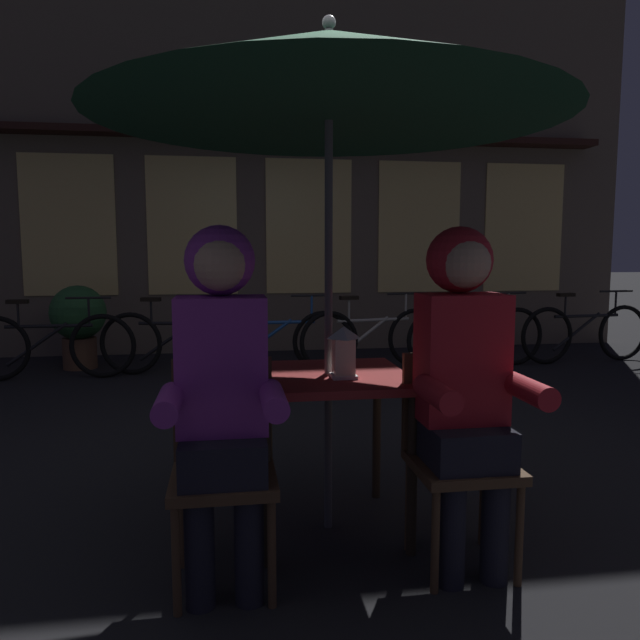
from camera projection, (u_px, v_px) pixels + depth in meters
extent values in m
plane|color=black|center=(328.00, 527.00, 2.88)|extent=(60.00, 60.00, 0.00)
cube|color=maroon|center=(328.00, 377.00, 2.80)|extent=(0.72, 0.72, 0.04)
cylinder|color=#2D2319|center=(266.00, 484.00, 2.49)|extent=(0.04, 0.04, 0.70)
cylinder|color=#2D2319|center=(412.00, 475.00, 2.58)|extent=(0.04, 0.04, 0.70)
cylinder|color=#2D2319|center=(258.00, 438.00, 3.10)|extent=(0.04, 0.04, 0.70)
cylinder|color=#2D2319|center=(377.00, 432.00, 3.19)|extent=(0.04, 0.04, 0.70)
cylinder|color=#4C4C51|center=(329.00, 290.00, 2.75)|extent=(0.04, 0.04, 2.25)
cone|color=#19472D|center=(329.00, 75.00, 2.65)|extent=(2.10, 2.10, 0.38)
sphere|color=#4C4C51|center=(329.00, 22.00, 2.62)|extent=(0.06, 0.06, 0.06)
cube|color=white|center=(344.00, 376.00, 2.70)|extent=(0.11, 0.11, 0.02)
cube|color=white|center=(344.00, 356.00, 2.69)|extent=(0.09, 0.09, 0.16)
pyramid|color=white|center=(344.00, 332.00, 2.68)|extent=(0.11, 0.11, 0.06)
cube|color=#513823|center=(224.00, 480.00, 2.33)|extent=(0.40, 0.40, 0.04)
cylinder|color=#513823|center=(272.00, 554.00, 2.21)|extent=(0.03, 0.03, 0.41)
cylinder|color=#513823|center=(176.00, 561.00, 2.16)|extent=(0.03, 0.03, 0.41)
cylinder|color=#513823|center=(266.00, 514.00, 2.55)|extent=(0.03, 0.03, 0.41)
cylinder|color=#513823|center=(183.00, 519.00, 2.50)|extent=(0.03, 0.03, 0.41)
cube|color=#513823|center=(223.00, 409.00, 2.48)|extent=(0.40, 0.03, 0.42)
cube|color=#513823|center=(462.00, 466.00, 2.47)|extent=(0.40, 0.40, 0.04)
cylinder|color=#513823|center=(519.00, 535.00, 2.36)|extent=(0.03, 0.03, 0.41)
cylinder|color=#513823|center=(435.00, 542.00, 2.31)|extent=(0.03, 0.03, 0.41)
cylinder|color=#513823|center=(483.00, 500.00, 2.69)|extent=(0.03, 0.03, 0.41)
cylinder|color=#513823|center=(409.00, 505.00, 2.64)|extent=(0.03, 0.03, 0.41)
cube|color=#513823|center=(448.00, 400.00, 2.63)|extent=(0.40, 0.03, 0.42)
cylinder|color=black|center=(249.00, 545.00, 2.24)|extent=(0.11, 0.11, 0.45)
cylinder|color=black|center=(200.00, 548.00, 2.21)|extent=(0.11, 0.11, 0.45)
cube|color=black|center=(223.00, 454.00, 2.32)|extent=(0.32, 0.36, 0.16)
cube|color=purple|center=(222.00, 365.00, 2.32)|extent=(0.34, 0.22, 0.52)
cylinder|color=purple|center=(273.00, 400.00, 2.14)|extent=(0.09, 0.30, 0.09)
cylinder|color=purple|center=(168.00, 404.00, 2.08)|extent=(0.09, 0.30, 0.09)
sphere|color=tan|center=(220.00, 263.00, 2.27)|extent=(0.21, 0.21, 0.21)
sphere|color=purple|center=(220.00, 260.00, 2.32)|extent=(0.27, 0.27, 0.27)
cylinder|color=black|center=(495.00, 527.00, 2.39)|extent=(0.11, 0.11, 0.45)
cylinder|color=black|center=(451.00, 530.00, 2.36)|extent=(0.11, 0.11, 0.45)
cube|color=black|center=(463.00, 442.00, 2.46)|extent=(0.32, 0.36, 0.16)
cube|color=red|center=(462.00, 358.00, 2.46)|extent=(0.34, 0.22, 0.52)
cylinder|color=red|center=(529.00, 391.00, 2.28)|extent=(0.09, 0.30, 0.09)
cylinder|color=red|center=(437.00, 394.00, 2.23)|extent=(0.09, 0.30, 0.09)
sphere|color=tan|center=(464.00, 263.00, 2.42)|extent=(0.21, 0.21, 0.21)
sphere|color=red|center=(459.00, 260.00, 2.46)|extent=(0.27, 0.27, 0.27)
cube|color=#6B5B4C|center=(249.00, 109.00, 7.81)|extent=(10.00, 0.60, 6.20)
cube|color=#F4D17A|center=(69.00, 225.00, 7.34)|extent=(1.10, 0.02, 1.70)
cube|color=#F4D17A|center=(192.00, 226.00, 7.57)|extent=(1.10, 0.02, 1.70)
cube|color=#F4D17A|center=(309.00, 227.00, 7.79)|extent=(1.10, 0.02, 1.70)
cube|color=#F4D17A|center=(419.00, 227.00, 8.01)|extent=(1.10, 0.02, 1.70)
cube|color=#F4D17A|center=(524.00, 228.00, 8.23)|extent=(1.10, 0.02, 1.70)
cube|color=#331914|center=(251.00, 135.00, 7.41)|extent=(9.00, 0.36, 0.08)
torus|color=black|center=(103.00, 346.00, 6.21)|extent=(0.66, 0.06, 0.66)
cylinder|color=black|center=(49.00, 326.00, 6.10)|extent=(0.84, 0.04, 0.04)
cylinder|color=black|center=(37.00, 344.00, 6.11)|extent=(0.61, 0.04, 0.44)
cylinder|color=black|center=(18.00, 315.00, 6.05)|extent=(0.02, 0.02, 0.24)
cube|color=black|center=(17.00, 302.00, 6.03)|extent=(0.20, 0.08, 0.04)
cylinder|color=black|center=(89.00, 312.00, 6.15)|extent=(0.02, 0.02, 0.28)
cylinder|color=black|center=(88.00, 298.00, 6.13)|extent=(0.44, 0.03, 0.02)
torus|color=black|center=(228.00, 344.00, 6.35)|extent=(0.66, 0.16, 0.66)
torus|color=black|center=(131.00, 343.00, 6.37)|extent=(0.66, 0.16, 0.66)
cylinder|color=black|center=(179.00, 323.00, 6.33)|extent=(0.83, 0.18, 0.04)
cylinder|color=black|center=(168.00, 341.00, 6.36)|extent=(0.60, 0.14, 0.44)
cylinder|color=black|center=(151.00, 312.00, 6.32)|extent=(0.02, 0.02, 0.24)
cube|color=black|center=(151.00, 299.00, 6.31)|extent=(0.21, 0.11, 0.04)
cylinder|color=black|center=(216.00, 310.00, 6.31)|extent=(0.02, 0.02, 0.28)
cylinder|color=black|center=(215.00, 297.00, 6.29)|extent=(0.44, 0.10, 0.02)
torus|color=black|center=(323.00, 341.00, 6.52)|extent=(0.66, 0.06, 0.66)
torus|color=black|center=(227.00, 344.00, 6.35)|extent=(0.66, 0.06, 0.66)
cylinder|color=#1E4C93|center=(275.00, 322.00, 6.41)|extent=(0.84, 0.05, 0.04)
cylinder|color=#1E4C93|center=(264.00, 340.00, 6.42)|extent=(0.61, 0.05, 0.44)
cylinder|color=#1E4C93|center=(248.00, 312.00, 6.35)|extent=(0.02, 0.02, 0.24)
cube|color=black|center=(248.00, 299.00, 6.34)|extent=(0.20, 0.08, 0.04)
cylinder|color=#1E4C93|center=(312.00, 309.00, 6.46)|extent=(0.02, 0.02, 0.28)
cylinder|color=black|center=(312.00, 295.00, 6.45)|extent=(0.44, 0.03, 0.02)
torus|color=black|center=(415.00, 337.00, 6.82)|extent=(0.66, 0.16, 0.66)
torus|color=black|center=(329.00, 342.00, 6.50)|extent=(0.66, 0.16, 0.66)
cylinder|color=#ADA89E|center=(373.00, 320.00, 6.64)|extent=(0.83, 0.17, 0.04)
cylinder|color=#ADA89E|center=(363.00, 337.00, 6.62)|extent=(0.60, 0.13, 0.44)
cylinder|color=#ADA89E|center=(349.00, 310.00, 6.54)|extent=(0.02, 0.02, 0.24)
cube|color=black|center=(349.00, 298.00, 6.52)|extent=(0.21, 0.11, 0.04)
cylinder|color=#ADA89E|center=(406.00, 306.00, 6.74)|extent=(0.02, 0.02, 0.28)
cylinder|color=black|center=(406.00, 294.00, 6.72)|extent=(0.44, 0.09, 0.02)
torus|color=black|center=(517.00, 336.00, 6.90)|extent=(0.66, 0.13, 0.66)
torus|color=black|center=(435.00, 340.00, 6.63)|extent=(0.66, 0.13, 0.66)
cylinder|color=#ADA89E|center=(477.00, 319.00, 6.74)|extent=(0.83, 0.14, 0.04)
cylinder|color=#ADA89E|center=(467.00, 336.00, 6.73)|extent=(0.61, 0.11, 0.44)
cylinder|color=#ADA89E|center=(454.00, 309.00, 6.65)|extent=(0.02, 0.02, 0.24)
cube|color=black|center=(454.00, 297.00, 6.63)|extent=(0.21, 0.10, 0.04)
cylinder|color=#ADA89E|center=(508.00, 305.00, 6.83)|extent=(0.02, 0.02, 0.28)
cylinder|color=black|center=(509.00, 293.00, 6.81)|extent=(0.44, 0.08, 0.02)
torus|color=black|center=(623.00, 333.00, 7.20)|extent=(0.66, 0.11, 0.66)
torus|color=black|center=(547.00, 336.00, 6.96)|extent=(0.66, 0.11, 0.66)
cylinder|color=black|center=(586.00, 316.00, 7.05)|extent=(0.84, 0.11, 0.04)
cylinder|color=black|center=(576.00, 332.00, 7.04)|extent=(0.61, 0.09, 0.44)
cylinder|color=black|center=(565.00, 306.00, 6.97)|extent=(0.02, 0.02, 0.24)
cube|color=black|center=(566.00, 295.00, 6.96)|extent=(0.21, 0.10, 0.04)
cylinder|color=black|center=(616.00, 303.00, 7.13)|extent=(0.02, 0.02, 0.28)
cylinder|color=black|center=(616.00, 291.00, 7.11)|extent=(0.44, 0.06, 0.02)
cylinder|color=brown|center=(80.00, 353.00, 6.73)|extent=(0.36, 0.36, 0.34)
sphere|color=#285B2D|center=(78.00, 313.00, 6.68)|extent=(0.60, 0.60, 0.60)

